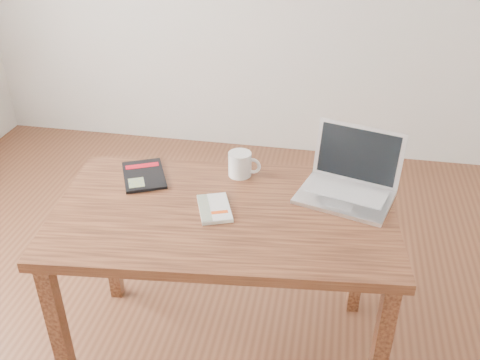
% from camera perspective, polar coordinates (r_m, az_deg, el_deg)
% --- Properties ---
extents(room, '(4.04, 4.04, 2.70)m').
position_cam_1_polar(room, '(1.76, -10.11, 13.60)').
color(room, '#552F1D').
rests_on(room, ground).
extents(desk, '(1.33, 0.85, 0.75)m').
position_cam_1_polar(desk, '(2.04, -1.70, -5.29)').
color(desk, '#512A18').
rests_on(desk, ground).
extents(white_guidebook, '(0.17, 0.21, 0.02)m').
position_cam_1_polar(white_guidebook, '(1.99, -2.75, -3.04)').
color(white_guidebook, beige).
rests_on(white_guidebook, desk).
extents(black_guidebook, '(0.25, 0.29, 0.01)m').
position_cam_1_polar(black_guidebook, '(2.23, -10.22, 0.52)').
color(black_guidebook, black).
rests_on(black_guidebook, desk).
extents(laptop, '(0.41, 0.37, 0.24)m').
position_cam_1_polar(laptop, '(2.10, 11.58, -0.18)').
color(laptop, silver).
rests_on(laptop, desk).
extents(coffee_mug, '(0.14, 0.09, 0.10)m').
position_cam_1_polar(coffee_mug, '(2.18, 0.07, 1.74)').
color(coffee_mug, white).
rests_on(coffee_mug, desk).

